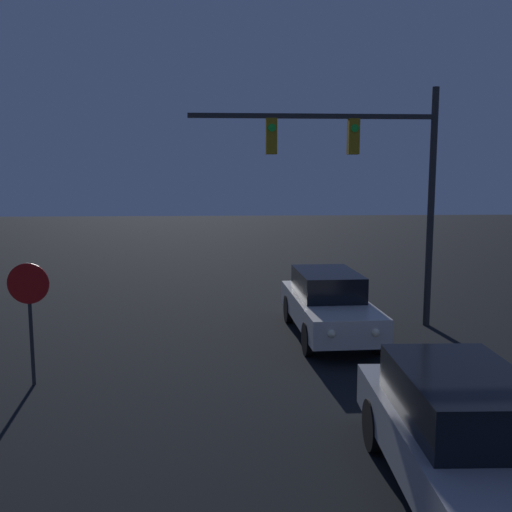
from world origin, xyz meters
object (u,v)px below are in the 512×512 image
object	(u,v)px
car_far	(328,303)
traffic_signal_mast	(368,167)
car_near	(465,438)
stop_sign	(29,300)

from	to	relation	value
car_far	traffic_signal_mast	world-z (taller)	traffic_signal_mast
car_far	car_near	bearing A→B (deg)	90.28
car_near	traffic_signal_mast	world-z (taller)	traffic_signal_mast
car_far	stop_sign	world-z (taller)	stop_sign
car_far	stop_sign	distance (m)	7.06
traffic_signal_mast	stop_sign	world-z (taller)	traffic_signal_mast
car_near	car_far	world-z (taller)	same
traffic_signal_mast	car_far	bearing A→B (deg)	-143.11
traffic_signal_mast	stop_sign	xyz separation A→B (m)	(-7.47, -3.93, -2.57)
car_near	stop_sign	world-z (taller)	stop_sign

